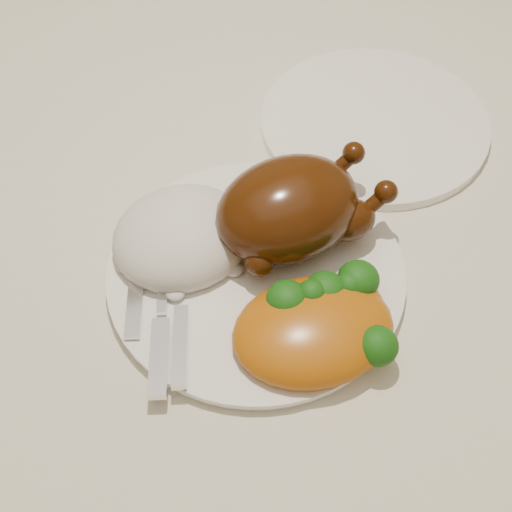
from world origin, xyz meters
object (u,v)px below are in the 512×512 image
object	(u,v)px
dining_table	(185,277)
dinner_plate	(256,273)
roast_chicken	(292,208)
side_plate	(374,123)

from	to	relation	value
dining_table	dinner_plate	bearing A→B (deg)	-62.83
dinner_plate	roast_chicken	size ratio (longest dim) A/B	1.55
roast_chicken	dining_table	bearing A→B (deg)	135.25
dinner_plate	side_plate	world-z (taller)	same
dining_table	side_plate	size ratio (longest dim) A/B	6.51
dining_table	roast_chicken	distance (m)	0.19
side_plate	roast_chicken	bearing A→B (deg)	-139.78
dinner_plate	roast_chicken	world-z (taller)	roast_chicken
dinner_plate	roast_chicken	xyz separation A→B (m)	(0.04, 0.03, 0.05)
dinner_plate	side_plate	size ratio (longest dim) A/B	1.08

